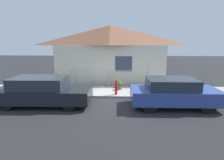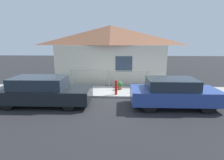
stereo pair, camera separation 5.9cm
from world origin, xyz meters
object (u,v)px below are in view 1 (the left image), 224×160
car_left (43,91)px  potted_plant_by_fence (62,83)px  car_right (173,93)px  potted_plant_near_hydrant (120,85)px  fire_hydrant (116,87)px

car_left → potted_plant_by_fence: bearing=87.5°
car_right → car_left: bearing=179.4°
car_left → car_right: size_ratio=1.13×
car_left → potted_plant_near_hydrant: size_ratio=8.80×
potted_plant_by_fence → car_right: bearing=-23.1°
car_right → fire_hydrant: bearing=150.0°
potted_plant_by_fence → fire_hydrant: bearing=-17.7°
fire_hydrant → car_left: bearing=-156.5°
fire_hydrant → potted_plant_by_fence: (-3.27, 1.05, -0.09)m
fire_hydrant → potted_plant_by_fence: bearing=162.3°
potted_plant_near_hydrant → potted_plant_by_fence: potted_plant_by_fence is taller
car_right → potted_plant_near_hydrant: 3.43m
car_left → car_right: (5.91, 0.00, 0.01)m
car_left → potted_plant_near_hydrant: (3.53, 2.46, -0.28)m
car_left → potted_plant_by_fence: (0.06, 2.50, -0.22)m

